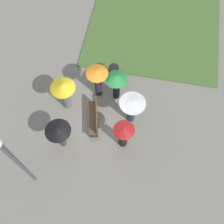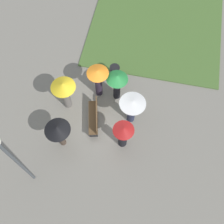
# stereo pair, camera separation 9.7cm
# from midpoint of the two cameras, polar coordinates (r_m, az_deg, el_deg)

# --- Properties ---
(ground_plane) EXTENTS (90.00, 90.00, 0.00)m
(ground_plane) POSITION_cam_midpoint_polar(r_m,az_deg,el_deg) (13.75, -2.84, 0.19)
(ground_plane) COLOR gray
(lawn_patch_near) EXTENTS (8.90, 7.37, 0.06)m
(lawn_patch_near) POSITION_cam_midpoint_polar(r_m,az_deg,el_deg) (17.65, 8.72, 19.03)
(lawn_patch_near) COLOR #4C7033
(lawn_patch_near) RESTS_ON ground_plane
(park_bench) EXTENTS (1.79, 0.83, 0.90)m
(park_bench) POSITION_cam_midpoint_polar(r_m,az_deg,el_deg) (13.10, -3.79, -1.07)
(park_bench) COLOR brown
(park_bench) RESTS_ON ground_plane
(lamp_post) EXTENTS (0.32, 0.32, 4.72)m
(lamp_post) POSITION_cam_midpoint_polar(r_m,az_deg,el_deg) (10.29, -19.63, -8.98)
(lamp_post) COLOR #474C51
(lamp_post) RESTS_ON ground_plane
(trash_bin) EXTENTS (0.51, 0.51, 0.98)m
(trash_bin) POSITION_cam_midpoint_polar(r_m,az_deg,el_deg) (14.26, 0.17, 7.93)
(trash_bin) COLOR #4C4C51
(trash_bin) RESTS_ON ground_plane
(crowd_person_red) EXTENTS (0.92, 0.92, 1.77)m
(crowd_person_red) POSITION_cam_midpoint_polar(r_m,az_deg,el_deg) (12.05, 2.15, -4.45)
(crowd_person_red) COLOR black
(crowd_person_red) RESTS_ON ground_plane
(crowd_person_white) EXTENTS (1.18, 1.18, 1.79)m
(crowd_person_white) POSITION_cam_midpoint_polar(r_m,az_deg,el_deg) (12.42, 3.89, 1.21)
(crowd_person_white) COLOR #282D47
(crowd_person_white) RESTS_ON ground_plane
(crowd_person_green) EXTENTS (1.01, 1.01, 1.83)m
(crowd_person_green) POSITION_cam_midpoint_polar(r_m,az_deg,el_deg) (12.99, 0.71, 6.13)
(crowd_person_green) COLOR black
(crowd_person_green) RESTS_ON ground_plane
(crowd_person_yellow) EXTENTS (1.13, 1.13, 1.93)m
(crowd_person_yellow) POSITION_cam_midpoint_polar(r_m,az_deg,el_deg) (12.85, -10.00, 4.25)
(crowd_person_yellow) COLOR slate
(crowd_person_yellow) RESTS_ON ground_plane
(crowd_person_orange) EXTENTS (1.01, 1.01, 1.96)m
(crowd_person_orange) POSITION_cam_midpoint_polar(r_m,az_deg,el_deg) (13.08, -3.18, 6.85)
(crowd_person_orange) COLOR #2D2333
(crowd_person_orange) RESTS_ON ground_plane
(crowd_person_black) EXTENTS (1.11, 1.11, 1.81)m
(crowd_person_black) POSITION_cam_midpoint_polar(r_m,az_deg,el_deg) (11.96, -11.07, -3.94)
(crowd_person_black) COLOR #47382D
(crowd_person_black) RESTS_ON ground_plane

